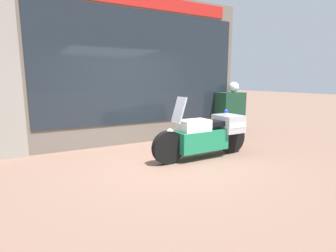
{
  "coord_description": "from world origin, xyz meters",
  "views": [
    {
      "loc": [
        -2.31,
        -4.62,
        1.66
      ],
      "look_at": [
        0.39,
        0.35,
        0.67
      ],
      "focal_mm": 28.0,
      "sensor_mm": 36.0,
      "label": 1
    }
  ],
  "objects": [
    {
      "name": "window_display",
      "position": [
        0.46,
        2.03,
        0.46
      ],
      "size": [
        5.31,
        0.3,
        1.92
      ],
      "color": "slate",
      "rests_on": "ground"
    },
    {
      "name": "utility_cabinet",
      "position": [
        3.17,
        1.49,
        0.65
      ],
      "size": [
        0.8,
        0.52,
        1.3
      ],
      "primitive_type": "cube",
      "color": "#193D28",
      "rests_on": "ground"
    },
    {
      "name": "paramedic_motorcycle",
      "position": [
        1.09,
        -0.15,
        0.52
      ],
      "size": [
        2.37,
        0.62,
        1.34
      ],
      "rotation": [
        0.0,
        0.0,
        3.16
      ],
      "color": "black",
      "rests_on": "ground"
    },
    {
      "name": "shop_building",
      "position": [
        -0.48,
        2.0,
        1.93
      ],
      "size": [
        6.82,
        0.55,
        3.84
      ],
      "color": "#6B6056",
      "rests_on": "ground"
    },
    {
      "name": "ground_plane",
      "position": [
        0.0,
        0.0,
        0.0
      ],
      "size": [
        60.0,
        60.0,
        0.0
      ],
      "primitive_type": "plane",
      "color": "#7A5B4C"
    },
    {
      "name": "white_helmet",
      "position": [
        3.28,
        1.5,
        1.45
      ],
      "size": [
        0.31,
        0.31,
        0.31
      ],
      "primitive_type": "sphere",
      "color": "white",
      "rests_on": "utility_cabinet"
    }
  ]
}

